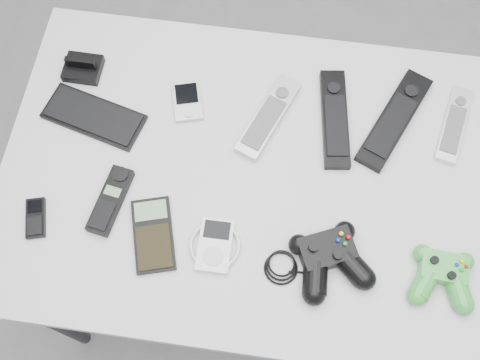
# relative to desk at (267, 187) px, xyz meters

# --- Properties ---
(floor) EXTENTS (3.50, 3.50, 0.00)m
(floor) POSITION_rel_desk_xyz_m (-0.10, 0.03, -0.71)
(floor) COLOR slate
(floor) RESTS_ON ground
(desk) EXTENTS (1.17, 0.75, 0.78)m
(desk) POSITION_rel_desk_xyz_m (0.00, 0.00, 0.00)
(desk) COLOR #B0B0B3
(desk) RESTS_ON floor
(pda_keyboard) EXTENTS (0.24, 0.15, 0.01)m
(pda_keyboard) POSITION_rel_desk_xyz_m (-0.41, 0.09, 0.07)
(pda_keyboard) COLOR black
(pda_keyboard) RESTS_ON desk
(dock_bracket) EXTENTS (0.09, 0.08, 0.05)m
(dock_bracket) POSITION_rel_desk_xyz_m (-0.46, 0.20, 0.09)
(dock_bracket) COLOR black
(dock_bracket) RESTS_ON desk
(pda) EXTENTS (0.09, 0.11, 0.02)m
(pda) POSITION_rel_desk_xyz_m (-0.21, 0.15, 0.08)
(pda) COLOR #A9A8AF
(pda) RESTS_ON desk
(remote_silver_a) EXTENTS (0.13, 0.22, 0.02)m
(remote_silver_a) POSITION_rel_desk_xyz_m (-0.02, 0.14, 0.08)
(remote_silver_a) COLOR #A9A8AF
(remote_silver_a) RESTS_ON desk
(remote_black_a) EXTENTS (0.09, 0.25, 0.02)m
(remote_black_a) POSITION_rel_desk_xyz_m (0.13, 0.15, 0.08)
(remote_black_a) COLOR black
(remote_black_a) RESTS_ON desk
(remote_black_b) EXTENTS (0.17, 0.27, 0.03)m
(remote_black_b) POSITION_rel_desk_xyz_m (0.26, 0.17, 0.08)
(remote_black_b) COLOR black
(remote_black_b) RESTS_ON desk
(remote_silver_b) EXTENTS (0.09, 0.20, 0.02)m
(remote_silver_b) POSITION_rel_desk_xyz_m (0.39, 0.18, 0.08)
(remote_silver_b) COLOR silver
(remote_silver_b) RESTS_ON desk
(mobile_phone) EXTENTS (0.06, 0.09, 0.01)m
(mobile_phone) POSITION_rel_desk_xyz_m (-0.47, -0.17, 0.08)
(mobile_phone) COLOR black
(mobile_phone) RESTS_ON desk
(cordless_handset) EXTENTS (0.07, 0.16, 0.02)m
(cordless_handset) POSITION_rel_desk_xyz_m (-0.32, -0.11, 0.08)
(cordless_handset) COLOR black
(cordless_handset) RESTS_ON desk
(calculator) EXTENTS (0.12, 0.17, 0.02)m
(calculator) POSITION_rel_desk_xyz_m (-0.22, -0.17, 0.08)
(calculator) COLOR black
(calculator) RESTS_ON desk
(mp3_player) EXTENTS (0.11, 0.11, 0.02)m
(mp3_player) POSITION_rel_desk_xyz_m (-0.09, -0.17, 0.08)
(mp3_player) COLOR silver
(mp3_player) RESTS_ON desk
(controller_black) EXTENTS (0.30, 0.25, 0.05)m
(controller_black) POSITION_rel_desk_xyz_m (0.14, -0.17, 0.09)
(controller_black) COLOR black
(controller_black) RESTS_ON desk
(controller_green) EXTENTS (0.14, 0.15, 0.04)m
(controller_green) POSITION_rel_desk_xyz_m (0.37, -0.17, 0.09)
(controller_green) COLOR #248432
(controller_green) RESTS_ON desk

